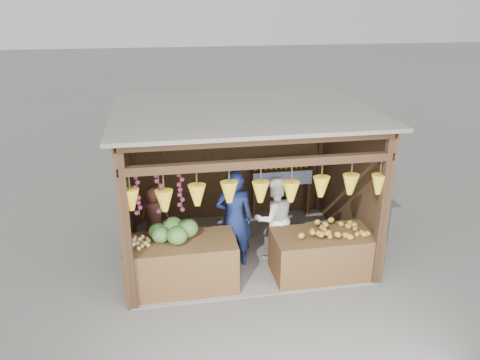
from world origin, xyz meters
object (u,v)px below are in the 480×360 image
Objects in this scene: counter_left at (181,264)px; man_standing at (234,219)px; woman_standing at (274,218)px; vendor_seated at (155,215)px; counter_right at (324,254)px.

man_standing is (0.96, 0.55, 0.46)m from counter_left.
woman_standing is 2.10m from vendor_seated.
counter_left is 2.39m from counter_right.
counter_left is at bearing 179.14° from counter_right.
counter_left is 1.12× the size of woman_standing.
vendor_seated is at bearing 159.08° from counter_right.
counter_left is 1.00× the size of man_standing.
counter_right is 0.99× the size of man_standing.
man_standing reaches higher than counter_right.
woman_standing reaches higher than counter_left.
man_standing is 1.63× the size of vendor_seated.
counter_right is at bearing 126.47° from woman_standing.
counter_right is at bearing -0.86° from counter_left.
counter_left is 1.20m from man_standing.
woman_standing reaches higher than vendor_seated.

